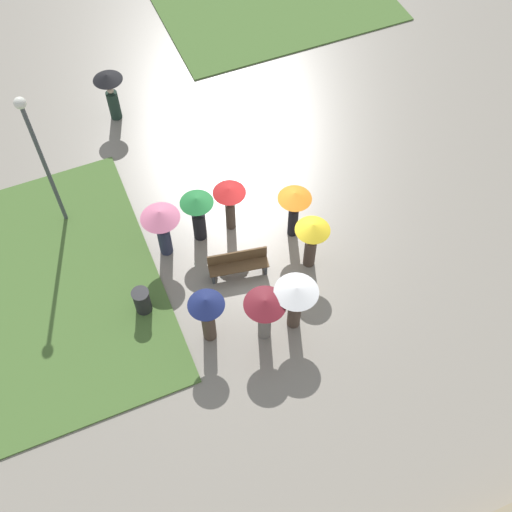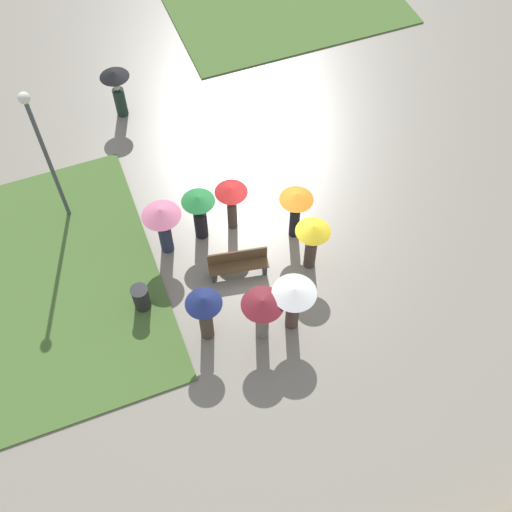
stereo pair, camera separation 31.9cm
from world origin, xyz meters
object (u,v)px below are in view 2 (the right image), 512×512
Objects in this scene: crowd_person_navy at (205,310)px; crowd_person_green at (199,211)px; crowd_person_orange at (296,205)px; park_bench at (238,263)px; crowd_person_pink at (162,221)px; trash_bin at (141,298)px; crowd_person_white at (294,299)px; crowd_person_maroon at (262,311)px; lamp_post at (42,144)px; lone_walker_far_path at (117,87)px; crowd_person_red at (231,199)px; crowd_person_yellow at (312,238)px.

crowd_person_green is at bearing 134.61° from crowd_person_navy.
park_bench is at bearing 112.77° from crowd_person_orange.
crowd_person_orange is at bearing 29.24° from park_bench.
crowd_person_orange is (3.78, -0.87, 0.03)m from crowd_person_pink.
crowd_person_green is (2.37, 1.82, 0.69)m from trash_bin.
crowd_person_navy is 2.36m from crowd_person_white.
crowd_person_navy reaches higher than crowd_person_pink.
crowd_person_maroon is 1.01× the size of crowd_person_green.
crowd_person_pink is (2.52, -2.38, -1.75)m from lamp_post.
lamp_post is 5.33× the size of trash_bin.
crowd_person_white reaches higher than trash_bin.
lamp_post is 4.73m from crowd_person_green.
crowd_person_white is 10.17m from lone_walker_far_path.
park_bench is 7.91m from lone_walker_far_path.
crowd_person_white is 1.05× the size of crowd_person_green.
lamp_post reaches higher than lone_walker_far_path.
crowd_person_pink reaches higher than crowd_person_maroon.
crowd_person_white is (3.73, -2.04, 0.89)m from trash_bin.
lone_walker_far_path is (-2.30, 9.90, -0.15)m from crowd_person_white.
crowd_person_green is (-0.57, 1.69, 0.68)m from park_bench.
crowd_person_pink is 1.06× the size of crowd_person_red.
lamp_post is 5.04m from trash_bin.
trash_bin reaches higher than park_bench.
crowd_person_pink is 6.17m from lone_walker_far_path.
crowd_person_navy is 1.06× the size of lone_walker_far_path.
crowd_person_green is (-2.64, 2.20, -0.21)m from crowd_person_yellow.
crowd_person_yellow is (2.06, -0.51, 0.89)m from park_bench.
crowd_person_yellow is (1.28, 1.67, 0.00)m from crowd_person_white.
lamp_post is at bearing 135.47° from crowd_person_maroon.
lamp_post is at bearing 79.08° from crowd_person_white.
trash_bin is 4.34m from crowd_person_white.
crowd_person_red is at bearing 45.07° from crowd_person_white.
lone_walker_far_path reaches higher than trash_bin.
park_bench is 2.32m from crowd_person_maroon.
lamp_post is 2.71× the size of crowd_person_maroon.
park_bench is 0.91× the size of crowd_person_navy.
trash_bin is at bearing 101.09° from crowd_person_white.
lone_walker_far_path is at bearing 54.37° from lamp_post.
crowd_person_white is 0.99× the size of crowd_person_yellow.
crowd_person_red is at bearing -112.24° from crowd_person_yellow.
crowd_person_maroon is 0.89m from crowd_person_white.
lone_walker_far_path is at bearing 31.24° from crowd_person_orange.
lamp_post reaches higher than crowd_person_orange.
crowd_person_navy is 4.27m from crowd_person_orange.
crowd_person_navy is (1.43, -1.49, 0.88)m from trash_bin.
crowd_person_red is (0.53, 3.84, 0.01)m from crowd_person_maroon.
park_bench is 0.94× the size of crowd_person_pink.
trash_bin is 2.25m from crowd_person_navy.
crowd_person_orange is at bearing 56.99° from crowd_person_green.
crowd_person_red is 1.01m from crowd_person_green.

